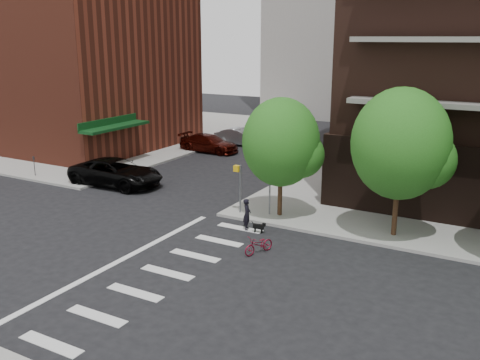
{
  "coord_description": "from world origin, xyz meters",
  "views": [
    {
      "loc": [
        15.38,
        -15.93,
        9.28
      ],
      "look_at": [
        3.0,
        6.0,
        2.5
      ],
      "focal_mm": 40.0,
      "sensor_mm": 36.0,
      "label": 1
    }
  ],
  "objects_px": {
    "fire_hydrant": "(72,176)",
    "scooter": "(259,245)",
    "dog_walker": "(247,214)",
    "parked_car_silver": "(240,137)",
    "parked_car_maroon": "(209,143)",
    "parked_car_black": "(116,173)"
  },
  "relations": [
    {
      "from": "fire_hydrant",
      "to": "scooter",
      "type": "bearing_deg",
      "value": -14.86
    },
    {
      "from": "scooter",
      "to": "dog_walker",
      "type": "height_order",
      "value": "dog_walker"
    },
    {
      "from": "parked_car_silver",
      "to": "dog_walker",
      "type": "xyz_separation_m",
      "value": [
        10.77,
        -18.43,
        0.05
      ]
    },
    {
      "from": "fire_hydrant",
      "to": "scooter",
      "type": "xyz_separation_m",
      "value": [
        15.81,
        -4.19,
        -0.14
      ]
    },
    {
      "from": "parked_car_maroon",
      "to": "parked_car_silver",
      "type": "distance_m",
      "value": 3.89
    },
    {
      "from": "parked_car_maroon",
      "to": "fire_hydrant",
      "type": "bearing_deg",
      "value": 169.38
    },
    {
      "from": "scooter",
      "to": "dog_walker",
      "type": "bearing_deg",
      "value": 149.46
    },
    {
      "from": "parked_car_black",
      "to": "scooter",
      "type": "relative_size",
      "value": 3.92
    },
    {
      "from": "dog_walker",
      "to": "parked_car_black",
      "type": "bearing_deg",
      "value": 51.95
    },
    {
      "from": "parked_car_black",
      "to": "parked_car_silver",
      "type": "relative_size",
      "value": 1.37
    },
    {
      "from": "dog_walker",
      "to": "parked_car_silver",
      "type": "bearing_deg",
      "value": 7.25
    },
    {
      "from": "fire_hydrant",
      "to": "parked_car_black",
      "type": "xyz_separation_m",
      "value": [
        2.7,
        1.2,
        0.31
      ]
    },
    {
      "from": "dog_walker",
      "to": "parked_car_maroon",
      "type": "bearing_deg",
      "value": 15.36
    },
    {
      "from": "parked_car_black",
      "to": "scooter",
      "type": "height_order",
      "value": "parked_car_black"
    },
    {
      "from": "parked_car_maroon",
      "to": "scooter",
      "type": "relative_size",
      "value": 3.22
    },
    {
      "from": "parked_car_silver",
      "to": "scooter",
      "type": "relative_size",
      "value": 2.86
    },
    {
      "from": "parked_car_silver",
      "to": "fire_hydrant",
      "type": "bearing_deg",
      "value": 167.26
    },
    {
      "from": "parked_car_silver",
      "to": "dog_walker",
      "type": "distance_m",
      "value": 21.35
    },
    {
      "from": "parked_car_silver",
      "to": "dog_walker",
      "type": "relative_size",
      "value": 2.85
    },
    {
      "from": "fire_hydrant",
      "to": "parked_car_silver",
      "type": "xyz_separation_m",
      "value": [
        3.13,
        16.63,
        0.19
      ]
    },
    {
      "from": "fire_hydrant",
      "to": "parked_car_black",
      "type": "bearing_deg",
      "value": 24.0
    },
    {
      "from": "parked_car_maroon",
      "to": "scooter",
      "type": "height_order",
      "value": "parked_car_maroon"
    }
  ]
}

